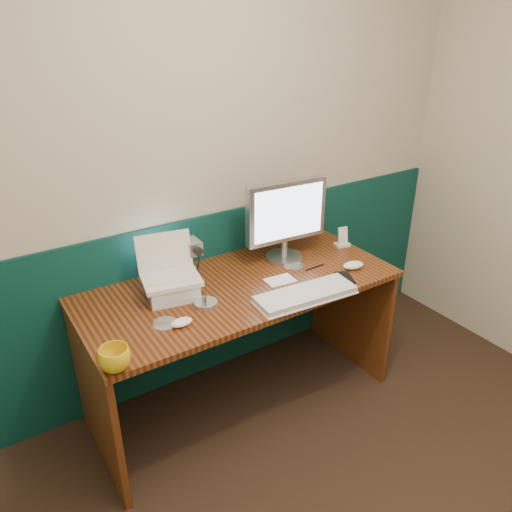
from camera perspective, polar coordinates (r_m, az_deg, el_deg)
back_wall at (r=2.59m, az=-7.66°, el=9.52°), size 3.50×0.04×2.50m
wainscot at (r=2.88m, az=-6.67°, el=-4.98°), size 3.48×0.02×1.00m
desk at (r=2.71m, az=-1.74°, el=-10.16°), size 1.60×0.70×0.75m
laptop_riser at (r=2.42m, az=-9.57°, el=-3.75°), size 0.26×0.24×0.08m
laptop at (r=2.35m, az=-9.84°, el=-0.54°), size 0.30×0.25×0.22m
monitor at (r=2.67m, az=3.32°, el=4.16°), size 0.47×0.17×0.46m
keyboard at (r=2.40m, az=5.67°, el=-4.48°), size 0.51×0.20×0.03m
mouse_right at (r=2.70m, az=11.06°, el=-1.03°), size 0.13×0.09×0.04m
mouse_left at (r=2.21m, az=-8.52°, el=-7.50°), size 0.10×0.06×0.03m
mug at (r=2.00m, az=-15.84°, el=-11.24°), size 0.15×0.15×0.10m
camcorder at (r=2.56m, az=-7.24°, el=-0.27°), size 0.09×0.13×0.20m
cd_spindle at (r=2.34m, az=-5.77°, el=-5.45°), size 0.11×0.11×0.02m
cd_loose_a at (r=2.24m, az=-10.36°, el=-7.56°), size 0.11×0.11×0.00m
cd_loose_b at (r=2.69m, az=4.31°, el=-1.08°), size 0.11×0.11×0.00m
pen at (r=2.68m, az=6.72°, el=-1.28°), size 0.12×0.01×0.01m
papers at (r=2.54m, az=2.76°, el=-2.79°), size 0.16×0.11×0.00m
dock at (r=2.96m, az=9.80°, el=1.32°), size 0.09×0.08×0.02m
music_player at (r=2.93m, az=9.89°, el=2.33°), size 0.06×0.04×0.10m
pda at (r=2.58m, az=10.09°, el=-2.52°), size 0.12×0.15×0.01m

